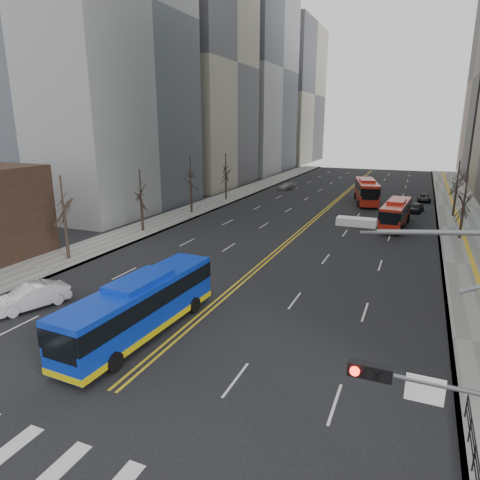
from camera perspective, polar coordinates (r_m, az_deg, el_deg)
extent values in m
plane|color=black|center=(18.27, -27.68, -25.86)|extent=(220.00, 220.00, 0.00)
cube|color=gray|center=(54.58, 28.42, 1.27)|extent=(7.00, 130.00, 0.15)
cube|color=gray|center=(61.15, -5.04, 4.39)|extent=(5.00, 130.00, 0.15)
cube|color=gold|center=(65.18, 12.04, 4.73)|extent=(0.15, 100.00, 0.01)
cube|color=gold|center=(65.11, 12.38, 4.70)|extent=(0.15, 100.00, 0.01)
cube|color=#959597|center=(65.88, -20.62, 27.06)|extent=(22.00, 24.00, 52.00)
cube|color=#A7A087|center=(86.11, -7.61, 22.11)|extent=(22.00, 22.00, 44.00)
cube|color=#959597|center=(110.02, 0.47, 21.75)|extent=(20.00, 26.00, 48.00)
cube|color=#A7A087|center=(139.38, 6.17, 18.64)|extent=(18.00, 30.00, 40.00)
cylinder|color=slate|center=(11.78, 26.82, -17.29)|extent=(4.50, 0.12, 0.12)
cube|color=black|center=(11.73, 16.93, -16.35)|extent=(1.10, 0.28, 0.38)
cylinder|color=#FF190C|center=(11.62, 15.05, -16.52)|extent=(0.24, 0.08, 0.24)
cylinder|color=black|center=(11.59, 16.84, -16.74)|extent=(0.24, 0.08, 0.24)
cylinder|color=black|center=(11.58, 18.63, -16.95)|extent=(0.24, 0.08, 0.24)
cube|color=white|center=(11.83, 23.42, -17.85)|extent=(0.90, 0.06, 0.70)
cube|color=#999993|center=(10.37, 15.25, 2.36)|extent=(0.90, 0.35, 0.18)
cube|color=black|center=(17.65, 28.95, -22.89)|extent=(0.04, 6.00, 0.04)
cylinder|color=black|center=(17.95, 28.73, -24.17)|extent=(0.06, 0.06, 1.00)
cylinder|color=black|center=(19.15, 28.31, -21.40)|extent=(0.06, 0.06, 1.00)
cylinder|color=black|center=(20.38, 27.96, -18.96)|extent=(0.06, 0.06, 1.00)
cylinder|color=black|center=(39.86, -22.10, 0.21)|extent=(0.28, 0.28, 3.90)
cylinder|color=black|center=(48.04, -12.92, 3.18)|extent=(0.28, 0.28, 3.60)
cylinder|color=black|center=(57.12, -6.52, 5.55)|extent=(0.28, 0.28, 4.00)
cylinder|color=black|center=(66.81, -1.88, 6.95)|extent=(0.28, 0.28, 3.80)
cylinder|color=black|center=(49.22, 27.41, 2.06)|extent=(0.28, 0.28, 3.50)
cylinder|color=black|center=(60.97, 26.70, 4.51)|extent=(0.28, 0.28, 3.75)
cube|color=#0C2FBC|center=(24.74, -13.05, -8.53)|extent=(2.88, 11.60, 2.72)
cube|color=black|center=(24.53, -13.13, -7.37)|extent=(2.94, 11.62, 0.98)
cube|color=#0C2FBC|center=(24.20, -13.26, -5.36)|extent=(2.08, 4.10, 0.40)
cube|color=yellow|center=(25.22, -12.89, -10.94)|extent=(2.94, 11.62, 0.35)
cylinder|color=black|center=(23.61, -20.89, -13.67)|extent=(0.34, 1.01, 1.00)
cylinder|color=black|center=(22.10, -16.39, -15.34)|extent=(0.34, 1.01, 1.00)
cylinder|color=black|center=(28.57, -10.25, -7.70)|extent=(0.34, 1.01, 1.00)
cylinder|color=black|center=(27.33, -6.10, -8.62)|extent=(0.34, 1.01, 1.00)
cube|color=#AF1F12|center=(52.29, 20.04, 3.38)|extent=(2.92, 9.94, 2.50)
cube|color=black|center=(52.19, 20.09, 3.93)|extent=(2.98, 9.96, 0.91)
cube|color=#AF1F12|center=(52.05, 20.17, 4.83)|extent=(2.02, 3.55, 0.40)
cylinder|color=black|center=(49.61, 18.18, 1.64)|extent=(0.37, 1.02, 1.00)
cylinder|color=black|center=(49.35, 20.72, 1.34)|extent=(0.37, 1.02, 1.00)
cylinder|color=black|center=(55.69, 19.22, 2.97)|extent=(0.37, 1.02, 1.00)
cylinder|color=black|center=(55.45, 21.50, 2.71)|extent=(0.37, 1.02, 1.00)
cube|color=#AF1F12|center=(67.06, 16.49, 6.30)|extent=(4.88, 11.59, 2.94)
cube|color=black|center=(66.98, 16.53, 6.78)|extent=(4.94, 11.63, 1.05)
cube|color=#AF1F12|center=(66.85, 16.59, 7.63)|extent=(2.84, 4.30, 0.40)
cylinder|color=black|center=(63.60, 15.54, 4.70)|extent=(0.50, 1.04, 1.00)
cylinder|color=black|center=(63.87, 17.84, 4.57)|extent=(0.50, 1.04, 1.00)
cylinder|color=black|center=(70.71, 15.11, 5.75)|extent=(0.50, 1.04, 1.00)
cylinder|color=black|center=(70.95, 17.19, 5.63)|extent=(0.50, 1.04, 1.00)
imported|color=silver|center=(30.80, -26.14, -6.80)|extent=(3.29, 4.99, 1.56)
imported|color=black|center=(62.30, 22.47, 4.00)|extent=(2.10, 3.84, 1.24)
imported|color=#A6A7AB|center=(78.54, 6.28, 7.15)|extent=(3.09, 4.36, 1.17)
imported|color=black|center=(71.58, 23.33, 5.19)|extent=(1.95, 4.06, 1.12)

